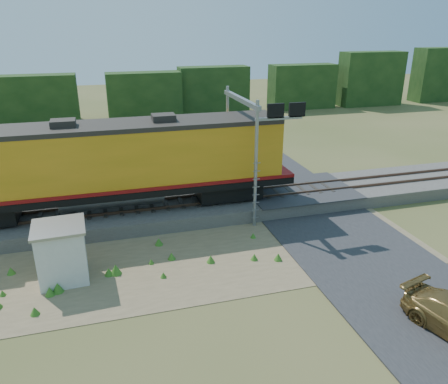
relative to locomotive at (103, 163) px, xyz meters
name	(u,v)px	position (x,y,z in m)	size (l,w,h in m)	color
ground	(221,259)	(5.24, -6.00, -3.70)	(140.00, 140.00, 0.00)	#475123
ballast	(195,207)	(5.24, 0.00, -3.30)	(70.00, 5.00, 0.80)	slate
rails	(195,200)	(5.24, 0.00, -2.82)	(70.00, 1.54, 0.16)	brown
dirt_shoulder	(180,260)	(3.24, -5.50, -3.69)	(26.00, 8.00, 0.03)	#8C7754
road	(338,234)	(12.24, -5.26, -3.62)	(7.00, 66.00, 0.86)	#38383A
tree_line_north	(140,91)	(5.24, 32.00, -0.63)	(130.00, 3.00, 6.50)	#173412
weed_clumps	(151,268)	(1.74, -5.90, -3.70)	(15.00, 6.20, 0.56)	#3B7421
locomotive	(103,163)	(0.00, 0.00, 0.00)	(21.55, 3.29, 5.56)	black
shed	(62,252)	(-2.19, -5.71, -2.33)	(2.40, 2.40, 2.71)	silver
signal_gantry	(250,126)	(8.53, -0.67, 1.77)	(2.90, 6.20, 7.32)	gray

